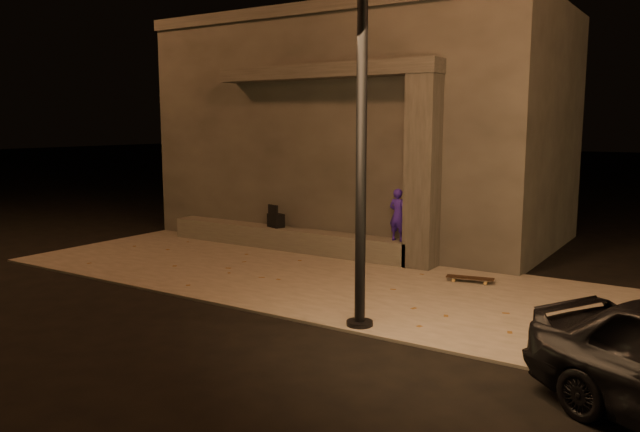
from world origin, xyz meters
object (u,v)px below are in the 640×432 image
Objects in this scene: skateboarder at (398,215)px; street_lamp_0 at (363,23)px; column at (423,172)px; backpack at (276,219)px; skateboard at (470,278)px.

street_lamp_0 is (1.24, -3.70, 3.00)m from skateboarder.
skateboarder is at bearing 108.58° from street_lamp_0.
column is 7.12× the size of backpack.
column is 3.54× the size of skateboarder.
street_lamp_0 is at bearing -23.85° from backpack.
skateboarder is (-0.50, 0.00, -0.84)m from column.
backpack is at bearing 6.22° from skateboarder.
column is 4.34m from street_lamp_0.
column reaches higher than skateboard.
column is 3.64m from backpack.
backpack is (-3.44, -0.00, -1.18)m from column.
skateboard is at bearing 9.62° from backpack.
backpack is (-2.94, -0.00, -0.34)m from skateboarder.
skateboard is at bearing 165.33° from skateboarder.
skateboard is (1.20, -0.65, -1.73)m from column.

